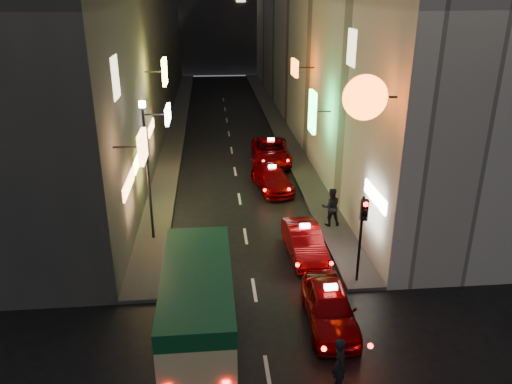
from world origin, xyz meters
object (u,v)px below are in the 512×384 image
object	(u,v)px
lamp_post	(147,163)
taxi_near	(330,304)
minibus	(198,298)
traffic_light	(363,222)
pedestrian_crossing	(340,361)

from	to	relation	value
lamp_post	taxi_near	bearing A→B (deg)	-45.96
minibus	traffic_light	xyz separation A→B (m)	(6.02, 2.76, 1.03)
minibus	pedestrian_crossing	distance (m)	4.71
minibus	pedestrian_crossing	bearing A→B (deg)	-31.48
pedestrian_crossing	lamp_post	xyz separation A→B (m)	(-6.15, 9.72, 2.78)
minibus	lamp_post	xyz separation A→B (m)	(-2.18, 7.29, 2.07)
taxi_near	traffic_light	xyz separation A→B (m)	(1.65, 2.24, 1.90)
pedestrian_crossing	lamp_post	size ratio (longest dim) A/B	0.30
traffic_light	lamp_post	world-z (taller)	lamp_post
minibus	taxi_near	xyz separation A→B (m)	(4.37, 0.52, -0.87)
pedestrian_crossing	traffic_light	world-z (taller)	traffic_light
pedestrian_crossing	traffic_light	distance (m)	5.85
taxi_near	lamp_post	bearing A→B (deg)	134.04
taxi_near	pedestrian_crossing	xyz separation A→B (m)	(-0.40, -2.95, 0.16)
minibus	lamp_post	bearing A→B (deg)	106.64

